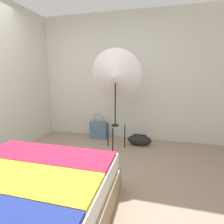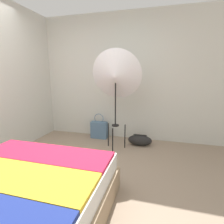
# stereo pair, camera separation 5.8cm
# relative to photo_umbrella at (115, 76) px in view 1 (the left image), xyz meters

# --- Properties ---
(ground_plane) EXTENTS (14.00, 14.00, 0.00)m
(ground_plane) POSITION_rel_photo_umbrella_xyz_m (-0.49, -1.47, -1.34)
(ground_plane) COLOR gray
(wall_back) EXTENTS (8.00, 0.05, 2.60)m
(wall_back) POSITION_rel_photo_umbrella_xyz_m (-0.49, 0.69, -0.04)
(wall_back) COLOR beige
(wall_back) RESTS_ON ground_plane
(wall_side_left) EXTENTS (0.05, 8.00, 2.60)m
(wall_side_left) POSITION_rel_photo_umbrella_xyz_m (-1.78, -0.47, -0.04)
(wall_side_left) COLOR beige
(wall_side_left) RESTS_ON ground_plane
(photo_umbrella) EXTENTS (0.90, 0.42, 1.80)m
(photo_umbrella) POSITION_rel_photo_umbrella_xyz_m (0.00, 0.00, 0.00)
(photo_umbrella) COLOR black
(photo_umbrella) RESTS_ON ground_plane
(tote_bag) EXTENTS (0.35, 0.15, 0.55)m
(tote_bag) POSITION_rel_photo_umbrella_xyz_m (-0.49, 0.47, -1.15)
(tote_bag) COLOR slate
(tote_bag) RESTS_ON ground_plane
(duffel_bag) EXTENTS (0.47, 0.21, 0.22)m
(duffel_bag) POSITION_rel_photo_umbrella_xyz_m (0.43, 0.29, -1.24)
(duffel_bag) COLOR black
(duffel_bag) RESTS_ON ground_plane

